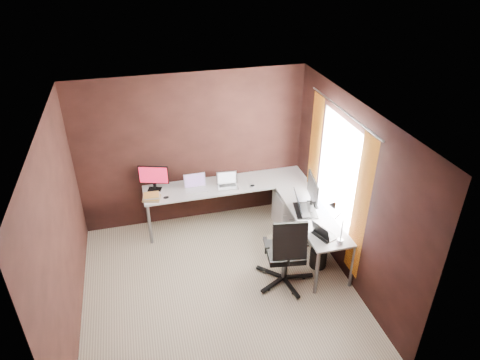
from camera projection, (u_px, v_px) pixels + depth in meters
name	position (u px, v px, depth m)	size (l,w,h in m)	color
room	(242.00, 204.00, 5.37)	(3.60, 3.60, 2.50)	beige
desk	(257.00, 199.00, 6.59)	(2.65, 2.25, 0.73)	silver
drawer_pedestal	(289.00, 210.00, 7.00)	(0.42, 0.50, 0.60)	silver
monitor_left	(154.00, 176.00, 6.62)	(0.45, 0.20, 0.41)	black
monitor_right	(313.00, 190.00, 6.21)	(0.17, 0.56, 0.46)	black
laptop_white	(196.00, 186.00, 6.72)	(0.35, 0.25, 0.23)	silver
laptop_silver	(227.00, 183.00, 6.80)	(0.35, 0.26, 0.22)	silver
laptop_black_big	(303.00, 208.00, 6.17)	(0.38, 0.48, 0.28)	black
laptop_black_small	(323.00, 233.00, 5.67)	(0.31, 0.36, 0.21)	black
book_stack	(151.00, 197.00, 6.46)	(0.30, 0.27, 0.08)	tan
mouse_left	(166.00, 197.00, 6.49)	(0.09, 0.06, 0.04)	black
mouse_corner	(253.00, 186.00, 6.79)	(0.08, 0.05, 0.03)	black
desk_lamp	(336.00, 218.00, 5.42)	(0.19, 0.22, 0.58)	slate
office_chair	(285.00, 264.00, 5.82)	(0.63, 0.64, 1.13)	black
wastebasket	(318.00, 258.00, 6.21)	(0.24, 0.24, 0.28)	black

